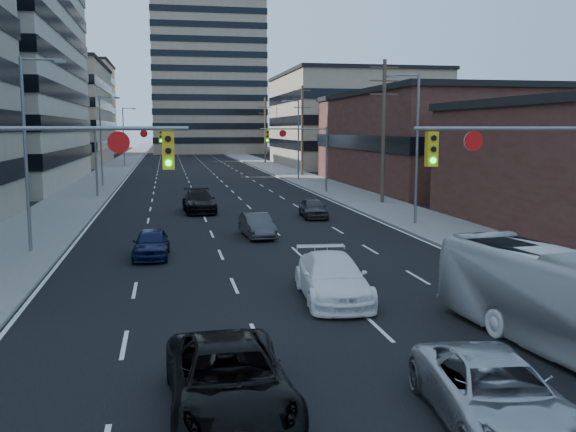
{
  "coord_description": "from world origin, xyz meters",
  "views": [
    {
      "loc": [
        -4.15,
        -11.17,
        5.78
      ],
      "look_at": [
        0.74,
        14.71,
        2.2
      ],
      "focal_mm": 40.0,
      "sensor_mm": 36.0,
      "label": 1
    }
  ],
  "objects_px": {
    "white_van": "(333,278)",
    "sedan_blue": "(151,243)",
    "black_pickup": "(229,380)",
    "silver_suv": "(495,394)"
  },
  "relations": [
    {
      "from": "sedan_blue",
      "to": "black_pickup",
      "type": "bearing_deg",
      "value": -81.09
    },
    {
      "from": "silver_suv",
      "to": "sedan_blue",
      "type": "height_order",
      "value": "silver_suv"
    },
    {
      "from": "black_pickup",
      "to": "silver_suv",
      "type": "xyz_separation_m",
      "value": [
        5.02,
        -1.53,
        -0.04
      ]
    },
    {
      "from": "white_van",
      "to": "sedan_blue",
      "type": "distance_m",
      "value": 10.55
    },
    {
      "from": "silver_suv",
      "to": "sedan_blue",
      "type": "distance_m",
      "value": 19.53
    },
    {
      "from": "black_pickup",
      "to": "silver_suv",
      "type": "relative_size",
      "value": 1.06
    },
    {
      "from": "white_van",
      "to": "sedan_blue",
      "type": "relative_size",
      "value": 1.36
    },
    {
      "from": "black_pickup",
      "to": "white_van",
      "type": "height_order",
      "value": "white_van"
    },
    {
      "from": "white_van",
      "to": "sedan_blue",
      "type": "height_order",
      "value": "white_van"
    },
    {
      "from": "white_van",
      "to": "silver_suv",
      "type": "height_order",
      "value": "white_van"
    }
  ]
}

